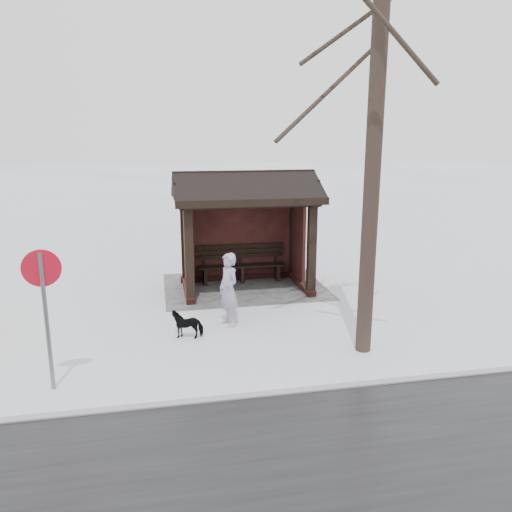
# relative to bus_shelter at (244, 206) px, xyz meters

# --- Properties ---
(ground) EXTENTS (120.00, 120.00, 0.00)m
(ground) POSITION_rel_bus_shelter_xyz_m (0.00, 0.16, -2.17)
(ground) COLOR white
(ground) RESTS_ON ground
(kerb) EXTENTS (120.00, 0.15, 0.06)m
(kerb) POSITION_rel_bus_shelter_xyz_m (0.00, 5.66, -2.16)
(kerb) COLOR gray
(kerb) RESTS_ON ground
(trampled_patch) EXTENTS (4.20, 3.20, 0.02)m
(trampled_patch) POSITION_rel_bus_shelter_xyz_m (0.00, -0.04, -2.16)
(trampled_patch) COLOR gray
(trampled_patch) RESTS_ON ground
(bus_shelter) EXTENTS (3.60, 2.40, 3.09)m
(bus_shelter) POSITION_rel_bus_shelter_xyz_m (0.00, 0.00, 0.00)
(bus_shelter) COLOR #391815
(bus_shelter) RESTS_ON ground
(pedestrian) EXTENTS (0.55, 0.67, 1.58)m
(pedestrian) POSITION_rel_bus_shelter_xyz_m (0.80, 2.62, -1.38)
(pedestrian) COLOR #A296AF
(pedestrian) RESTS_ON ground
(dog) EXTENTS (0.69, 0.42, 0.54)m
(dog) POSITION_rel_bus_shelter_xyz_m (1.70, 3.07, -1.89)
(dog) COLOR black
(dog) RESTS_ON ground
(road_sign) EXTENTS (0.58, 0.11, 2.28)m
(road_sign) POSITION_rel_bus_shelter_xyz_m (3.95, 4.76, -0.51)
(road_sign) COLOR slate
(road_sign) RESTS_ON ground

